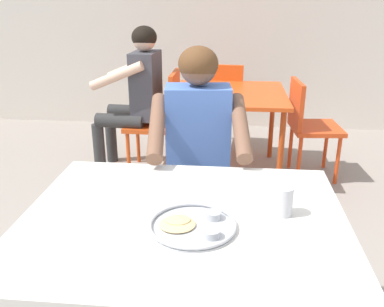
{
  "coord_description": "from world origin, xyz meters",
  "views": [
    {
      "loc": [
        0.22,
        -1.28,
        1.5
      ],
      "look_at": [
        0.07,
        0.29,
        0.89
      ],
      "focal_mm": 39.22,
      "sensor_mm": 36.0,
      "label": 1
    }
  ],
  "objects_px": {
    "chair_red_far": "(224,101)",
    "chair_red_left": "(162,116)",
    "thali_tray": "(193,225)",
    "table_background_red": "(229,101)",
    "drinking_cup": "(283,200)",
    "chair_red_right": "(307,121)",
    "chair_foreground": "(198,172)",
    "diner_foreground": "(198,147)",
    "table_foreground": "(184,233)",
    "patron_background": "(136,88)"
  },
  "relations": [
    {
      "from": "thali_tray",
      "to": "chair_red_right",
      "type": "xyz_separation_m",
      "value": [
        0.76,
        2.18,
        -0.26
      ]
    },
    {
      "from": "chair_red_far",
      "to": "table_background_red",
      "type": "bearing_deg",
      "value": -84.38
    },
    {
      "from": "thali_tray",
      "to": "chair_red_left",
      "type": "bearing_deg",
      "value": 102.22
    },
    {
      "from": "thali_tray",
      "to": "chair_red_far",
      "type": "height_order",
      "value": "chair_red_far"
    },
    {
      "from": "diner_foreground",
      "to": "chair_red_left",
      "type": "distance_m",
      "value": 1.45
    },
    {
      "from": "chair_red_right",
      "to": "table_foreground",
      "type": "bearing_deg",
      "value": -110.72
    },
    {
      "from": "patron_background",
      "to": "drinking_cup",
      "type": "bearing_deg",
      "value": -63.97
    },
    {
      "from": "table_foreground",
      "to": "chair_red_far",
      "type": "height_order",
      "value": "chair_red_far"
    },
    {
      "from": "chair_foreground",
      "to": "table_background_red",
      "type": "relative_size",
      "value": 0.9
    },
    {
      "from": "chair_foreground",
      "to": "chair_red_left",
      "type": "relative_size",
      "value": 0.98
    },
    {
      "from": "thali_tray",
      "to": "drinking_cup",
      "type": "bearing_deg",
      "value": 21.55
    },
    {
      "from": "thali_tray",
      "to": "patron_background",
      "type": "bearing_deg",
      "value": 107.46
    },
    {
      "from": "chair_red_far",
      "to": "drinking_cup",
      "type": "bearing_deg",
      "value": -84.1
    },
    {
      "from": "thali_tray",
      "to": "diner_foreground",
      "type": "height_order",
      "value": "diner_foreground"
    },
    {
      "from": "chair_red_right",
      "to": "patron_background",
      "type": "distance_m",
      "value": 1.46
    },
    {
      "from": "table_background_red",
      "to": "chair_red_right",
      "type": "bearing_deg",
      "value": 0.98
    },
    {
      "from": "thali_tray",
      "to": "diner_foreground",
      "type": "distance_m",
      "value": 0.8
    },
    {
      "from": "diner_foreground",
      "to": "table_background_red",
      "type": "height_order",
      "value": "diner_foreground"
    },
    {
      "from": "drinking_cup",
      "to": "chair_red_left",
      "type": "height_order",
      "value": "chair_red_left"
    },
    {
      "from": "table_background_red",
      "to": "chair_red_left",
      "type": "xyz_separation_m",
      "value": [
        -0.57,
        -0.01,
        -0.14
      ]
    },
    {
      "from": "patron_background",
      "to": "table_background_red",
      "type": "bearing_deg",
      "value": -0.46
    },
    {
      "from": "chair_red_right",
      "to": "patron_background",
      "type": "height_order",
      "value": "patron_background"
    },
    {
      "from": "drinking_cup",
      "to": "chair_red_right",
      "type": "bearing_deg",
      "value": 77.93
    },
    {
      "from": "chair_foreground",
      "to": "diner_foreground",
      "type": "relative_size",
      "value": 0.69
    },
    {
      "from": "table_foreground",
      "to": "diner_foreground",
      "type": "distance_m",
      "value": 0.73
    },
    {
      "from": "chair_red_right",
      "to": "drinking_cup",
      "type": "bearing_deg",
      "value": -102.07
    },
    {
      "from": "thali_tray",
      "to": "table_background_red",
      "type": "relative_size",
      "value": 0.32
    },
    {
      "from": "table_foreground",
      "to": "drinking_cup",
      "type": "height_order",
      "value": "drinking_cup"
    },
    {
      "from": "chair_red_right",
      "to": "table_background_red",
      "type": "bearing_deg",
      "value": -179.02
    },
    {
      "from": "thali_tray",
      "to": "table_background_red",
      "type": "bearing_deg",
      "value": 87.28
    },
    {
      "from": "chair_red_far",
      "to": "chair_red_left",
      "type": "bearing_deg",
      "value": -130.33
    },
    {
      "from": "thali_tray",
      "to": "chair_red_right",
      "type": "bearing_deg",
      "value": 70.86
    },
    {
      "from": "drinking_cup",
      "to": "diner_foreground",
      "type": "height_order",
      "value": "diner_foreground"
    },
    {
      "from": "drinking_cup",
      "to": "thali_tray",
      "type": "bearing_deg",
      "value": -158.45
    },
    {
      "from": "table_foreground",
      "to": "thali_tray",
      "type": "xyz_separation_m",
      "value": [
        0.04,
        -0.07,
        0.08
      ]
    },
    {
      "from": "table_background_red",
      "to": "chair_red_far",
      "type": "relative_size",
      "value": 1.1
    },
    {
      "from": "thali_tray",
      "to": "patron_background",
      "type": "relative_size",
      "value": 0.24
    },
    {
      "from": "drinking_cup",
      "to": "chair_red_left",
      "type": "xyz_separation_m",
      "value": [
        -0.79,
        2.04,
        -0.29
      ]
    },
    {
      "from": "chair_red_far",
      "to": "chair_foreground",
      "type": "bearing_deg",
      "value": -93.53
    },
    {
      "from": "table_foreground",
      "to": "drinking_cup",
      "type": "xyz_separation_m",
      "value": [
        0.36,
        0.05,
        0.13
      ]
    },
    {
      "from": "chair_foreground",
      "to": "chair_red_left",
      "type": "height_order",
      "value": "chair_red_left"
    },
    {
      "from": "table_foreground",
      "to": "chair_foreground",
      "type": "bearing_deg",
      "value": 91.4
    },
    {
      "from": "thali_tray",
      "to": "drinking_cup",
      "type": "xyz_separation_m",
      "value": [
        0.32,
        0.13,
        0.05
      ]
    },
    {
      "from": "table_background_red",
      "to": "patron_background",
      "type": "height_order",
      "value": "patron_background"
    },
    {
      "from": "patron_background",
      "to": "chair_red_far",
      "type": "bearing_deg",
      "value": 38.93
    },
    {
      "from": "drinking_cup",
      "to": "table_foreground",
      "type": "bearing_deg",
      "value": -171.55
    },
    {
      "from": "diner_foreground",
      "to": "table_foreground",
      "type": "bearing_deg",
      "value": -89.58
    },
    {
      "from": "chair_red_far",
      "to": "chair_red_right",
      "type": "bearing_deg",
      "value": -39.33
    },
    {
      "from": "chair_red_left",
      "to": "patron_background",
      "type": "relative_size",
      "value": 0.71
    },
    {
      "from": "thali_tray",
      "to": "chair_foreground",
      "type": "relative_size",
      "value": 0.35
    }
  ]
}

